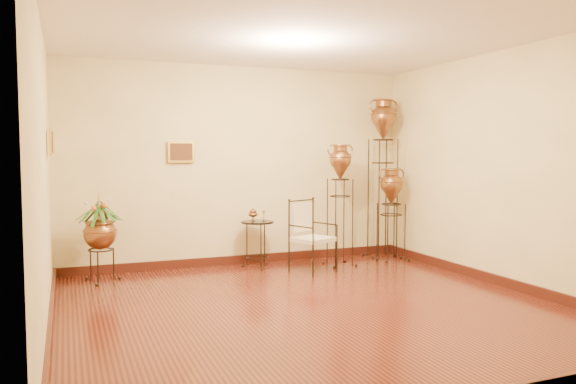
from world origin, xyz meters
name	(u,v)px	position (x,y,z in m)	size (l,w,h in m)	color
ground	(312,308)	(0.00, 0.00, 0.00)	(5.00, 5.00, 0.00)	#5E2216
room_shell	(312,138)	(-0.01, 0.01, 1.73)	(5.02, 5.02, 2.81)	#FFE5A4
amphora_tall	(383,176)	(2.13, 2.15, 1.23)	(0.51, 0.51, 2.41)	black
amphora_mid	(340,204)	(1.25, 1.85, 0.87)	(0.50, 0.50, 1.73)	black
amphora_short	(391,214)	(2.15, 1.94, 0.69)	(0.51, 0.51, 1.38)	black
planter_urn	(100,230)	(-1.94, 2.02, 0.65)	(0.70, 0.70, 1.16)	black
armchair	(313,236)	(0.72, 1.57, 0.48)	(0.69, 0.68, 0.96)	black
side_table	(257,243)	(0.13, 2.15, 0.34)	(0.56, 0.56, 0.81)	black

